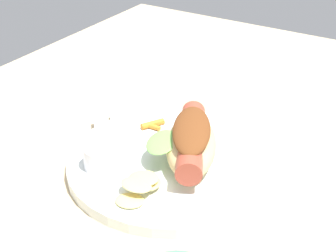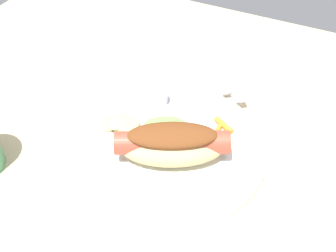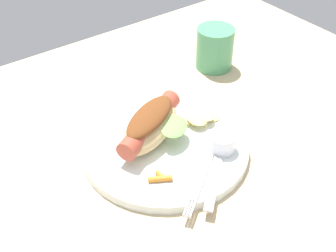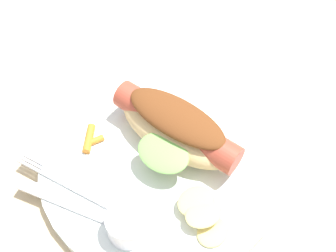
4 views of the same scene
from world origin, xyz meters
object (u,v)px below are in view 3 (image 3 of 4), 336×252
at_px(chips_pile, 201,117).
at_px(carrot_garnish, 160,178).
at_px(sauce_ramekin, 222,142).
at_px(plate, 165,146).
at_px(hot_dog, 151,125).
at_px(fork, 202,176).
at_px(drinking_cup, 215,48).
at_px(knife, 215,173).

height_order(chips_pile, carrot_garnish, chips_pile).
distance_m(sauce_ramekin, carrot_garnish, 0.12).
distance_m(plate, chips_pile, 0.09).
distance_m(hot_dog, carrot_garnish, 0.10).
bearing_deg(fork, plate, -125.37).
height_order(sauce_ramekin, carrot_garnish, sauce_ramekin).
bearing_deg(carrot_garnish, hot_dog, 63.61).
height_order(fork, drinking_cup, drinking_cup).
bearing_deg(plate, hot_dog, 116.36).
distance_m(hot_dog, fork, 0.13).
bearing_deg(sauce_ramekin, carrot_garnish, 178.58).
xyz_separation_m(plate, sauce_ramekin, (0.07, -0.07, 0.02)).
xyz_separation_m(plate, chips_pile, (0.08, 0.01, 0.02)).
xyz_separation_m(plate, hot_dog, (-0.01, 0.02, 0.04)).
bearing_deg(plate, carrot_garnish, -130.47).
bearing_deg(drinking_cup, hot_dog, -152.94).
relative_size(plate, fork, 2.04).
xyz_separation_m(carrot_garnish, drinking_cup, (0.30, 0.22, 0.02)).
xyz_separation_m(hot_dog, fork, (0.01, -0.12, -0.03)).
bearing_deg(drinking_cup, knife, -130.63).
distance_m(sauce_ramekin, fork, 0.07).
bearing_deg(sauce_ramekin, fork, -156.03).
height_order(hot_dog, sauce_ramekin, hot_dog).
distance_m(chips_pile, drinking_cup, 0.22).
bearing_deg(chips_pile, carrot_garnish, -152.79).
xyz_separation_m(chips_pile, drinking_cup, (0.16, 0.15, 0.02)).
distance_m(fork, knife, 0.02).
bearing_deg(chips_pile, drinking_cup, 42.95).
bearing_deg(chips_pile, knife, -119.88).
xyz_separation_m(knife, drinking_cup, (0.22, 0.26, 0.03)).
relative_size(plate, drinking_cup, 3.17).
relative_size(plate, chips_pile, 3.78).
bearing_deg(carrot_garnish, fork, -30.28).
bearing_deg(chips_pile, hot_dog, 169.80).
relative_size(sauce_ramekin, knife, 0.28).
xyz_separation_m(chips_pile, carrot_garnish, (-0.14, -0.07, -0.01)).
relative_size(sauce_ramekin, carrot_garnish, 1.20).
height_order(chips_pile, drinking_cup, drinking_cup).
bearing_deg(drinking_cup, sauce_ramekin, -128.49).
bearing_deg(sauce_ramekin, knife, -141.06).
height_order(plate, knife, knife).
xyz_separation_m(hot_dog, sauce_ramekin, (0.08, -0.09, -0.01)).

